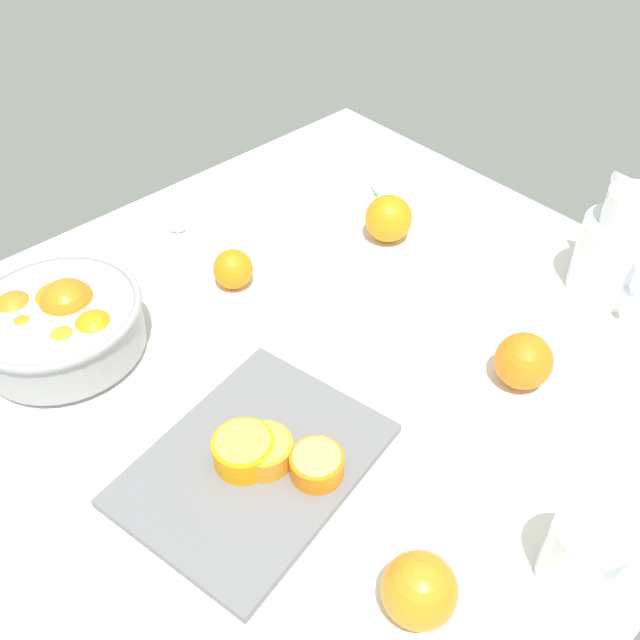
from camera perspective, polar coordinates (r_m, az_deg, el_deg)
The scene contains 14 objects.
ground_plane at distance 108.28cm, azimuth 0.12°, elevation -3.17°, with size 116.30×108.77×3.00cm, color white.
fruit_bowl at distance 110.77cm, azimuth -20.40°, elevation -0.35°, with size 25.38×25.38×11.24cm.
juice_pitcher at distance 123.39cm, azimuth 22.83°, elevation 4.82°, with size 13.65×14.77×19.05cm.
juice_glass at distance 87.22cm, azimuth 20.48°, elevation -17.60°, with size 8.65×8.65×10.40cm.
cutting_board at distance 93.66cm, azimuth -5.38°, elevation -11.55°, with size 32.71×24.90×1.48cm, color slate.
orange_half_0 at distance 91.55cm, azimuth -4.50°, elevation -10.52°, with size 7.35×7.35×3.78cm.
orange_half_1 at distance 90.26cm, azimuth -0.27°, elevation -11.61°, with size 6.94×6.94×3.48cm.
orange_half_2 at distance 91.60cm, azimuth -6.20°, elevation -10.47°, with size 7.98×7.98×4.13cm.
loose_orange_0 at distance 81.55cm, azimuth 8.06°, elevation -20.85°, with size 8.41×8.41×8.41cm, color orange.
loose_orange_1 at distance 104.33cm, azimuth 16.17°, elevation -3.21°, with size 8.30×8.30×8.30cm, color orange.
loose_orange_2 at distance 127.11cm, azimuth 5.57°, elevation 8.19°, with size 8.49×8.49×8.49cm, color orange.
loose_orange_3 at distance 117.53cm, azimuth -7.05°, elevation 4.12°, with size 6.65×6.65×6.65cm, color orange.
spoon at distance 132.39cm, azimuth -10.22°, elevation 7.24°, with size 10.81×11.22×1.00cm.
herb_sprig_1 at distance 140.46cm, azimuth 4.59°, elevation 10.07°, with size 3.10×5.48×0.88cm.
Camera 1 is at (-50.58, -54.62, 77.14)cm, focal length 39.51 mm.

